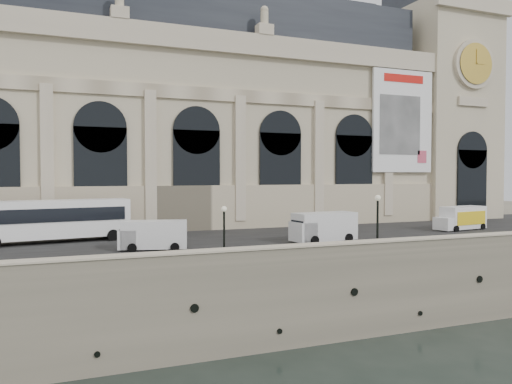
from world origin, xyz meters
TOP-DOWN VIEW (x-y plane):
  - ground at (0.00, 0.00)m, footprint 260.00×260.00m
  - quay at (0.00, 35.00)m, footprint 160.00×70.00m
  - street at (0.00, 14.00)m, footprint 160.00×24.00m
  - parapet at (0.00, 0.60)m, footprint 160.00×1.40m
  - museum at (-5.98, 30.86)m, footprint 69.00×18.70m
  - clock_pavilion at (34.00, 27.93)m, footprint 13.00×14.72m
  - bus_left at (-18.42, 17.39)m, footprint 13.38×4.52m
  - van_b at (-11.12, 9.80)m, footprint 5.76×3.32m
  - van_c at (4.14, 8.81)m, footprint 6.31×3.03m
  - box_truck at (23.52, 11.90)m, footprint 6.81×3.17m
  - lamp_left at (-7.18, 2.47)m, footprint 0.40×0.40m
  - lamp_right at (5.32, 1.86)m, footprint 0.47×0.47m

SIDE VIEW (x-z plane):
  - ground at x=0.00m, z-range 0.00..0.00m
  - quay at x=0.00m, z-range 0.00..6.00m
  - street at x=0.00m, z-range 6.00..6.06m
  - parapet at x=0.00m, z-range 6.01..7.22m
  - van_b at x=-11.12m, z-range 6.03..8.44m
  - box_truck at x=23.52m, z-range 6.01..8.65m
  - van_c at x=4.14m, z-range 6.03..8.75m
  - lamp_left at x=-7.18m, z-range 5.99..9.95m
  - bus_left at x=-18.42m, z-range 6.23..10.10m
  - lamp_right at x=5.32m, z-range 5.99..10.57m
  - museum at x=-5.98m, z-range 5.17..34.27m
  - clock_pavilion at x=34.00m, z-range 5.07..41.77m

